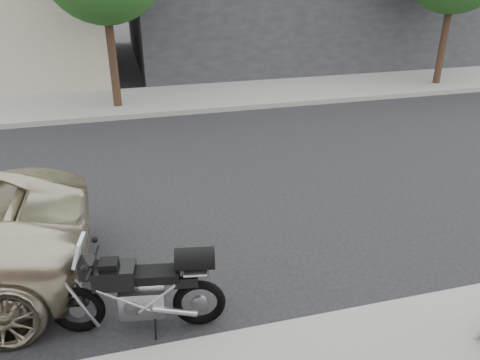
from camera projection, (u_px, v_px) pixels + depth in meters
The scene contains 3 objects.
ground at pixel (231, 188), 9.32m from camera, with size 120.00×120.00×0.00m, color black.
far_sidewalk at pixel (182, 99), 14.97m from camera, with size 44.00×3.00×0.15m, color gray.
motorcycle at pixel (149, 288), 5.60m from camera, with size 2.09×0.73×1.33m.
Camera 1 is at (1.97, 8.12, 4.15)m, focal length 35.00 mm.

